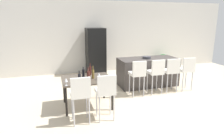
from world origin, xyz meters
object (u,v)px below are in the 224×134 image
(bar_chair_right, at_px, (171,70))
(bar_chair_far, at_px, (187,69))
(fruit_bowl, at_px, (147,57))
(dining_chair_far, at_px, (106,90))
(wine_bottle_near, at_px, (93,74))
(bar_chair_left, at_px, (138,73))
(dining_chair_near, at_px, (80,93))
(wine_bottle_far, at_px, (88,75))
(refrigerator, at_px, (96,51))
(wine_bottle_inner, at_px, (79,78))
(wine_glass_end, at_px, (66,80))
(wine_bottle_middle, at_px, (83,73))
(bar_chair_middle, at_px, (156,71))
(dining_table, at_px, (87,81))
(wine_glass_left, at_px, (99,75))
(kitchen_island, at_px, (148,72))
(potted_plant, at_px, (163,60))
(wine_bottle_right, at_px, (90,70))

(bar_chair_right, distance_m, bar_chair_far, 0.53)
(bar_chair_right, distance_m, fruit_bowl, 0.94)
(dining_chair_far, xyz_separation_m, wine_bottle_near, (-0.11, 0.79, 0.16))
(bar_chair_left, xyz_separation_m, bar_chair_far, (1.63, 0.00, 0.00))
(bar_chair_right, bearing_deg, wine_bottle_near, -172.61)
(dining_chair_near, height_order, wine_bottle_far, dining_chair_near)
(refrigerator, bearing_deg, wine_bottle_inner, -108.32)
(wine_bottle_far, height_order, wine_glass_end, wine_bottle_far)
(dining_chair_far, height_order, wine_bottle_middle, dining_chair_far)
(bar_chair_middle, distance_m, dining_chair_far, 2.13)
(refrigerator, bearing_deg, bar_chair_right, -57.09)
(dining_chair_far, bearing_deg, dining_table, 108.28)
(wine_glass_left, distance_m, fruit_bowl, 2.27)
(kitchen_island, height_order, fruit_bowl, fruit_bowl)
(kitchen_island, distance_m, wine_bottle_inner, 2.85)
(wine_bottle_inner, relative_size, fruit_bowl, 1.07)
(bar_chair_far, bearing_deg, wine_bottle_near, -173.92)
(bar_chair_left, xyz_separation_m, potted_plant, (2.42, 2.67, -0.30))
(dining_chair_far, bearing_deg, wine_bottle_middle, 109.27)
(wine_bottle_far, bearing_deg, dining_chair_near, -112.73)
(bar_chair_middle, xyz_separation_m, dining_chair_far, (-1.82, -1.11, 0.00))
(refrigerator, bearing_deg, wine_glass_left, -100.70)
(bar_chair_left, bearing_deg, wine_bottle_inner, -160.98)
(dining_chair_far, bearing_deg, wine_glass_end, 151.72)
(dining_chair_near, xyz_separation_m, fruit_bowl, (2.44, 1.90, 0.26))
(bar_chair_far, bearing_deg, bar_chair_left, -180.00)
(potted_plant, bearing_deg, bar_chair_right, -116.47)
(bar_chair_middle, relative_size, wine_bottle_far, 3.50)
(kitchen_island, relative_size, potted_plant, 2.92)
(bar_chair_left, distance_m, dining_chair_far, 1.66)
(bar_chair_left, bearing_deg, dining_chair_near, -148.20)
(bar_chair_left, height_order, bar_chair_right, same)
(bar_chair_middle, xyz_separation_m, potted_plant, (1.84, 2.67, -0.30))
(dining_table, distance_m, wine_bottle_near, 0.25)
(wine_bottle_near, bearing_deg, bar_chair_left, 13.20)
(bar_chair_middle, xyz_separation_m, bar_chair_far, (1.04, 0.00, 0.00))
(bar_chair_right, bearing_deg, potted_plant, 63.53)
(dining_table, xyz_separation_m, wine_glass_left, (0.28, -0.17, 0.19))
(wine_bottle_far, bearing_deg, fruit_bowl, 28.89)
(dining_chair_far, bearing_deg, wine_glass_left, 89.65)
(dining_chair_near, distance_m, wine_bottle_near, 0.91)
(dining_table, bearing_deg, dining_chair_far, -71.72)
(wine_bottle_inner, bearing_deg, wine_bottle_near, 36.56)
(dining_chair_near, xyz_separation_m, refrigerator, (1.14, 3.79, 0.22))
(dining_chair_near, relative_size, wine_bottle_right, 3.35)
(dining_chair_far, xyz_separation_m, wine_glass_end, (-0.79, 0.43, 0.17))
(kitchen_island, bearing_deg, wine_bottle_far, -151.47)
(wine_bottle_far, height_order, wine_bottle_middle, wine_bottle_far)
(bar_chair_far, distance_m, wine_bottle_far, 3.14)
(refrigerator, height_order, fruit_bowl, refrigerator)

